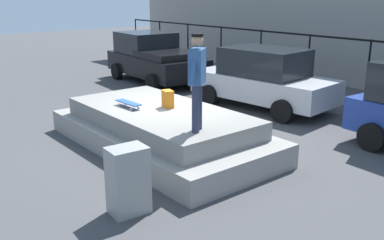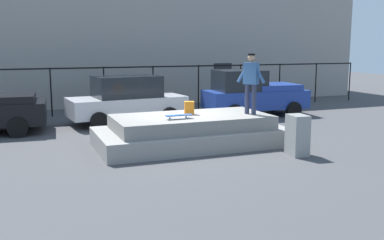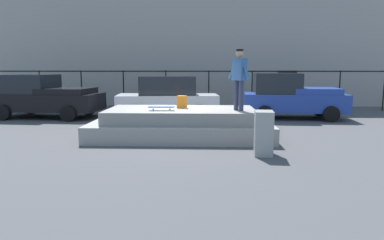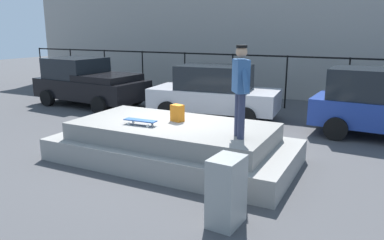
# 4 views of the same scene
# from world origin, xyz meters

# --- Properties ---
(ground_plane) EXTENTS (60.00, 60.00, 0.00)m
(ground_plane) POSITION_xyz_m (0.00, 0.00, 0.00)
(ground_plane) COLOR #424244
(concrete_ledge) EXTENTS (5.52, 2.77, 0.89)m
(concrete_ledge) POSITION_xyz_m (0.17, -0.49, 0.40)
(concrete_ledge) COLOR gray
(concrete_ledge) RESTS_ON ground_plane
(skateboarder) EXTENTS (0.61, 0.79, 1.79)m
(skateboarder) POSITION_xyz_m (1.91, -0.88, 1.93)
(skateboarder) COLOR #2D334C
(skateboarder) RESTS_ON concrete_ledge
(skateboard) EXTENTS (0.77, 0.26, 0.12)m
(skateboard) POSITION_xyz_m (-0.38, -0.97, 0.99)
(skateboard) COLOR #264C8C
(skateboard) RESTS_ON concrete_ledge
(backpack) EXTENTS (0.32, 0.27, 0.39)m
(backpack) POSITION_xyz_m (0.18, -0.29, 1.09)
(backpack) COLOR orange
(backpack) RESTS_ON concrete_ledge
(car_black_pickup_near) EXTENTS (4.70, 2.51, 1.86)m
(car_black_pickup_near) POSITION_xyz_m (-6.08, 3.67, 0.93)
(car_black_pickup_near) COLOR black
(car_black_pickup_near) RESTS_ON ground_plane
(car_silver_sedan_mid) EXTENTS (4.47, 2.40, 1.79)m
(car_silver_sedan_mid) POSITION_xyz_m (-0.72, 3.91, 0.90)
(car_silver_sedan_mid) COLOR #B7B7BC
(car_silver_sedan_mid) RESTS_ON ground_plane
(utility_box) EXTENTS (0.49, 0.63, 1.10)m
(utility_box) POSITION_xyz_m (2.37, -2.67, 0.55)
(utility_box) COLOR gray
(utility_box) RESTS_ON ground_plane
(fence_row) EXTENTS (24.06, 0.06, 2.02)m
(fence_row) POSITION_xyz_m (-0.00, 6.57, 1.40)
(fence_row) COLOR black
(fence_row) RESTS_ON ground_plane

